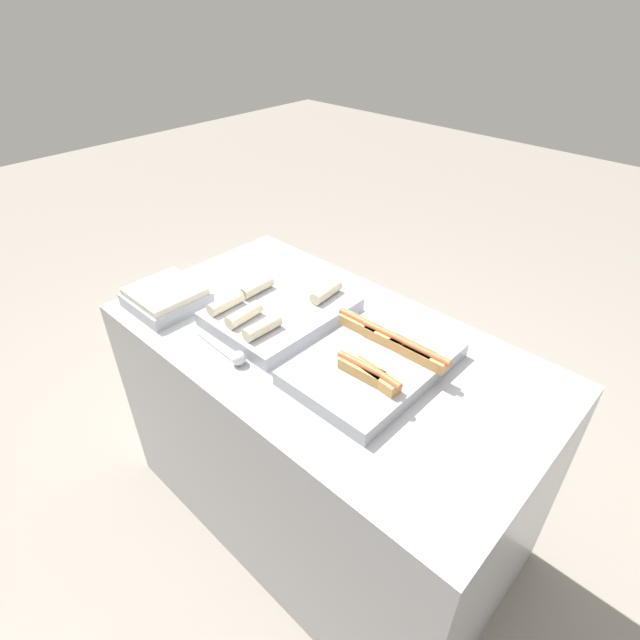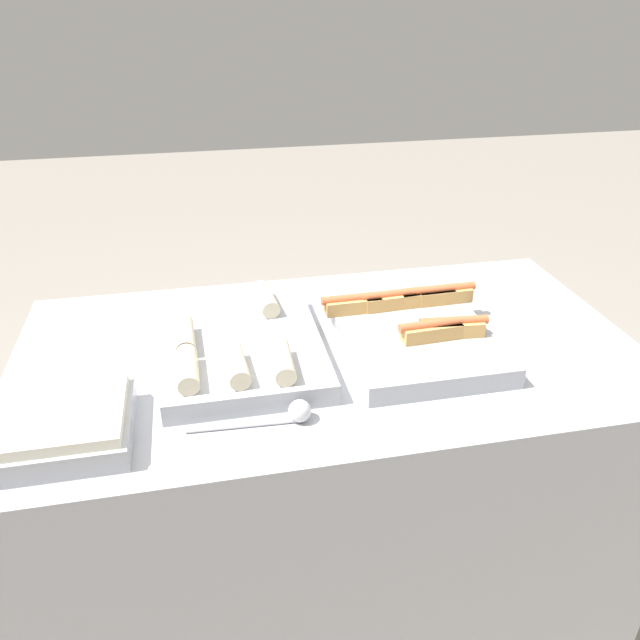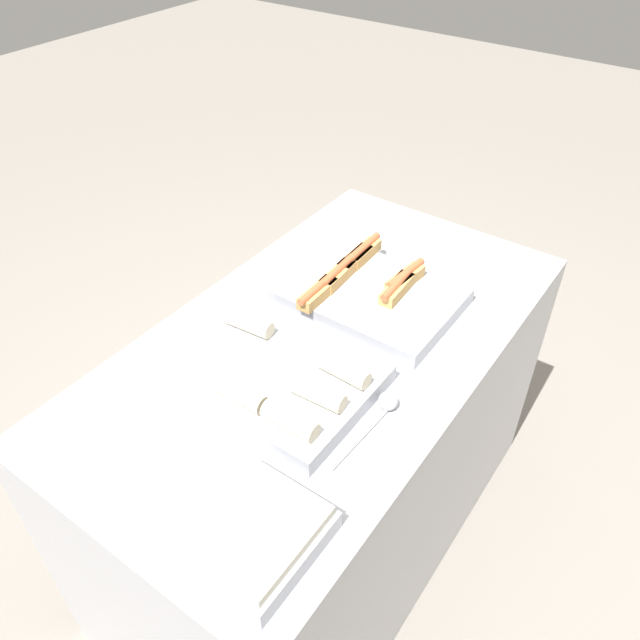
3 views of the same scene
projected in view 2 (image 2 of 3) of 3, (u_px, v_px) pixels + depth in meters
The scene contains 6 objects.
ground_plane at pixel (327, 596), 1.97m from camera, with size 12.00×12.00×0.00m, color gray.
counter at pixel (328, 487), 1.75m from camera, with size 1.52×0.83×0.92m.
tray_hotdogs at pixel (410, 327), 1.56m from camera, with size 0.41×0.52×0.10m.
tray_wraps at pixel (241, 347), 1.47m from camera, with size 0.37×0.48×0.10m.
tray_side_front at pixel (65, 425), 1.21m from camera, with size 0.25×0.25×0.07m.
serving_spoon_near at pixel (290, 413), 1.27m from camera, with size 0.25×0.05×0.05m.
Camera 2 is at (-0.29, -1.28, 1.71)m, focal length 35.00 mm.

